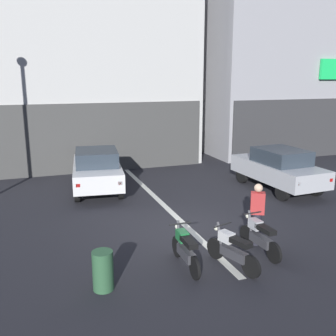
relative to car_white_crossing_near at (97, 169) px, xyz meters
The scene contains 11 objects.
ground_plane 5.30m from the car_white_crossing_near, 69.12° to the right, with size 120.00×120.00×0.00m, color #232328.
lane_centre_line 2.34m from the car_white_crossing_near, 30.95° to the left, with size 0.20×18.00×0.01m, color silver.
building_mid_block 9.77m from the car_white_crossing_near, 86.62° to the left, with size 10.91×8.72×14.50m.
building_far_right 14.95m from the car_white_crossing_near, 32.43° to the left, with size 8.99×9.87×13.26m.
car_white_crossing_near is the anchor object (origin of this frame).
car_silver_parked_kerbside 7.11m from the car_white_crossing_near, 18.26° to the right, with size 1.96×4.18×1.64m.
motorcycle_green_row_leftmost 6.99m from the car_white_crossing_near, 82.72° to the right, with size 0.55×1.67×0.98m.
motorcycle_white_row_left_mid 7.56m from the car_white_crossing_near, 75.45° to the right, with size 0.64×1.62×0.98m.
motorcycle_silver_row_centre 7.47m from the car_white_crossing_near, 66.96° to the right, with size 0.55×1.67×0.98m.
person_by_motorcycles 7.12m from the car_white_crossing_near, 63.96° to the right, with size 0.42×0.37×1.67m.
trash_bin 7.34m from the car_white_crossing_near, 98.58° to the right, with size 0.44×0.44×0.85m, color #2D5938.
Camera 1 is at (-4.11, -9.61, 4.33)m, focal length 40.83 mm.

